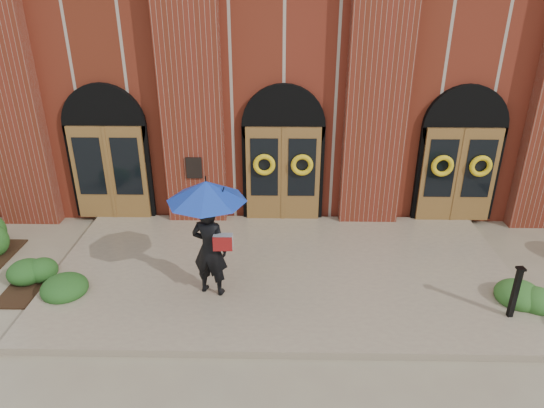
{
  "coord_description": "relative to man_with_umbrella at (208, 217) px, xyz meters",
  "views": [
    {
      "loc": [
        -0.07,
        -8.97,
        5.92
      ],
      "look_at": [
        -0.25,
        1.0,
        1.34
      ],
      "focal_mm": 32.0,
      "sensor_mm": 36.0,
      "label": 1
    }
  ],
  "objects": [
    {
      "name": "ground",
      "position": [
        1.44,
        0.73,
        -1.85
      ],
      "size": [
        90.0,
        90.0,
        0.0
      ],
      "primitive_type": "plane",
      "color": "gray",
      "rests_on": "ground"
    },
    {
      "name": "hedge_front_left",
      "position": [
        -3.66,
        0.18,
        -1.62
      ],
      "size": [
        1.33,
        1.14,
        0.47
      ],
      "primitive_type": "ellipsoid",
      "color": "#1F4A19",
      "rests_on": "ground"
    },
    {
      "name": "church_building",
      "position": [
        1.44,
        9.51,
        1.65
      ],
      "size": [
        16.2,
        12.53,
        7.0
      ],
      "color": "maroon",
      "rests_on": "ground"
    },
    {
      "name": "metal_post",
      "position": [
        5.74,
        -0.7,
        -1.14
      ],
      "size": [
        0.16,
        0.16,
        1.07
      ],
      "rotation": [
        0.0,
        0.0,
        0.1
      ],
      "color": "black",
      "rests_on": "landing"
    },
    {
      "name": "man_with_umbrella",
      "position": [
        0.0,
        0.0,
        0.0
      ],
      "size": [
        1.89,
        1.89,
        2.43
      ],
      "rotation": [
        0.0,
        0.0,
        2.87
      ],
      "color": "black",
      "rests_on": "landing"
    },
    {
      "name": "landing",
      "position": [
        1.44,
        0.88,
        -1.78
      ],
      "size": [
        10.0,
        5.3,
        0.15
      ],
      "primitive_type": "cube",
      "color": "gray",
      "rests_on": "ground"
    }
  ]
}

